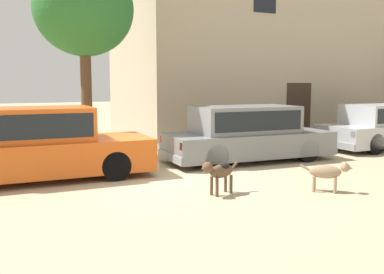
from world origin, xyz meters
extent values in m
plane|color=tan|center=(0.00, 0.00, 0.00)|extent=(80.00, 80.00, 0.00)
cube|color=#D15619|center=(-2.23, 1.36, 0.51)|extent=(4.61, 1.87, 0.71)
cube|color=#D15619|center=(-2.27, 1.36, 1.22)|extent=(2.14, 1.55, 0.71)
cube|color=black|center=(-2.27, 1.36, 1.23)|extent=(1.97, 1.57, 0.50)
cube|color=#999BA0|center=(0.04, 1.29, 0.26)|extent=(0.17, 1.71, 0.20)
sphere|color=silver|center=(0.08, 1.98, 0.67)|extent=(0.20, 0.20, 0.20)
sphere|color=silver|center=(0.05, 0.60, 0.67)|extent=(0.20, 0.20, 0.20)
cylinder|color=black|center=(-0.84, 2.09, 0.32)|extent=(0.65, 0.22, 0.64)
cylinder|color=black|center=(-0.88, 0.55, 0.32)|extent=(0.65, 0.22, 0.64)
cube|color=slate|center=(3.03, 1.35, 0.46)|extent=(4.61, 1.94, 0.63)
cube|color=slate|center=(2.89, 1.36, 1.13)|extent=(2.79, 1.61, 0.71)
cube|color=black|center=(2.89, 1.36, 1.14)|extent=(2.57, 1.63, 0.50)
cube|color=#999BA0|center=(5.27, 1.25, 0.26)|extent=(0.20, 1.70, 0.20)
cube|color=#999BA0|center=(0.78, 1.46, 0.26)|extent=(0.20, 1.70, 0.20)
sphere|color=silver|center=(5.33, 1.93, 0.60)|extent=(0.20, 0.20, 0.20)
sphere|color=silver|center=(5.27, 0.56, 0.60)|extent=(0.20, 0.20, 0.20)
cube|color=red|center=(0.82, 2.20, 0.62)|extent=(0.05, 0.18, 0.18)
cube|color=red|center=(0.75, 0.71, 0.62)|extent=(0.05, 0.18, 0.18)
cylinder|color=black|center=(4.42, 2.06, 0.31)|extent=(0.63, 0.23, 0.62)
cylinder|color=black|center=(4.35, 0.52, 0.31)|extent=(0.63, 0.23, 0.62)
cylinder|color=black|center=(1.71, 2.18, 0.31)|extent=(0.63, 0.23, 0.62)
cylinder|color=black|center=(1.63, 0.65, 0.31)|extent=(0.63, 0.23, 0.62)
cube|color=#B2B5BA|center=(8.25, 1.41, 0.47)|extent=(4.39, 1.80, 0.64)
cube|color=#B2B5BA|center=(8.03, 1.40, 1.11)|extent=(2.20, 1.53, 0.63)
cube|color=black|center=(8.03, 1.40, 1.12)|extent=(2.03, 1.55, 0.44)
cube|color=#999BA0|center=(6.08, 1.38, 0.26)|extent=(0.14, 1.71, 0.20)
cube|color=red|center=(6.07, 2.13, 0.63)|extent=(0.04, 0.18, 0.18)
cube|color=red|center=(6.09, 0.62, 0.63)|extent=(0.04, 0.18, 0.18)
cylinder|color=black|center=(6.93, 2.16, 0.31)|extent=(0.62, 0.21, 0.62)
cylinder|color=black|center=(6.95, 0.62, 0.31)|extent=(0.62, 0.21, 0.62)
cube|color=tan|center=(9.36, 6.93, 3.72)|extent=(15.82, 5.57, 7.45)
cube|color=#38281E|center=(6.99, 4.13, 1.05)|extent=(1.10, 0.02, 2.10)
cylinder|color=brown|center=(0.45, -1.55, 0.18)|extent=(0.06, 0.06, 0.36)
cylinder|color=brown|center=(0.41, -1.41, 0.18)|extent=(0.06, 0.06, 0.36)
cylinder|color=brown|center=(0.81, -1.46, 0.18)|extent=(0.06, 0.06, 0.36)
cylinder|color=brown|center=(0.77, -1.31, 0.18)|extent=(0.06, 0.06, 0.36)
ellipsoid|color=brown|center=(0.61, -1.43, 0.45)|extent=(0.60, 0.34, 0.26)
ellipsoid|color=black|center=(0.65, -1.42, 0.52)|extent=(0.35, 0.26, 0.14)
sphere|color=brown|center=(0.27, -1.53, 0.56)|extent=(0.20, 0.20, 0.20)
cone|color=brown|center=(0.16, -1.55, 0.55)|extent=(0.14, 0.14, 0.11)
cone|color=brown|center=(0.28, -1.58, 0.65)|extent=(0.09, 0.09, 0.09)
cone|color=brown|center=(0.25, -1.47, 0.65)|extent=(0.09, 0.09, 0.09)
cylinder|color=brown|center=(0.95, -1.34, 0.51)|extent=(0.19, 0.09, 0.16)
cylinder|color=#997F60|center=(2.71, -2.20, 0.15)|extent=(0.06, 0.06, 0.30)
cylinder|color=#997F60|center=(2.59, -2.32, 0.15)|extent=(0.06, 0.06, 0.30)
cylinder|color=#997F60|center=(2.43, -1.93, 0.15)|extent=(0.06, 0.06, 0.30)
cylinder|color=#997F60|center=(2.31, -2.05, 0.15)|extent=(0.06, 0.06, 0.30)
ellipsoid|color=#997F60|center=(2.51, -2.13, 0.40)|extent=(0.60, 0.58, 0.27)
sphere|color=#997F60|center=(2.77, -2.38, 0.50)|extent=(0.18, 0.18, 0.18)
cone|color=#997F60|center=(2.84, -2.44, 0.49)|extent=(0.14, 0.14, 0.10)
cone|color=#997F60|center=(2.81, -2.34, 0.58)|extent=(0.09, 0.09, 0.08)
cone|color=#997F60|center=(2.74, -2.42, 0.58)|extent=(0.09, 0.09, 0.08)
cylinder|color=#997F60|center=(2.24, -1.87, 0.45)|extent=(0.19, 0.18, 0.14)
cylinder|color=brown|center=(-0.82, 3.64, 1.54)|extent=(0.30, 0.30, 3.09)
ellipsoid|color=#286B2D|center=(-0.82, 3.64, 4.10)|extent=(2.70, 2.43, 2.56)
camera|label=1|loc=(-3.30, -8.34, 2.09)|focal=40.06mm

